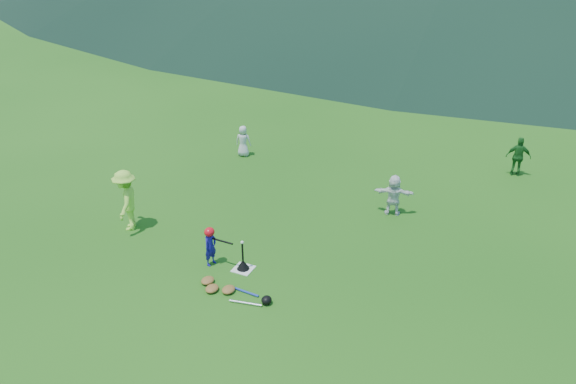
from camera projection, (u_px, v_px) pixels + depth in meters
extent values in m
plane|color=#1B5112|center=(243.00, 269.00, 13.16)|extent=(120.00, 120.00, 0.00)
cube|color=silver|center=(243.00, 269.00, 13.15)|extent=(0.45, 0.45, 0.02)
sphere|color=white|center=(242.00, 242.00, 12.83)|extent=(0.08, 0.08, 0.08)
imported|color=navy|center=(210.00, 247.00, 13.15)|extent=(0.30, 0.39, 0.96)
imported|color=#A5E643|center=(126.00, 200.00, 14.52)|extent=(1.03, 1.23, 1.65)
imported|color=silver|center=(243.00, 141.00, 19.11)|extent=(0.58, 0.44, 1.07)
imported|color=#1B5D1F|center=(518.00, 157.00, 17.63)|extent=(0.78, 0.42, 1.27)
imported|color=white|center=(394.00, 195.00, 15.33)|extent=(1.13, 0.57, 1.17)
cone|color=black|center=(243.00, 265.00, 13.11)|extent=(0.30, 0.30, 0.18)
cylinder|color=black|center=(243.00, 253.00, 12.96)|extent=(0.04, 0.04, 0.50)
ellipsoid|color=red|center=(209.00, 232.00, 12.97)|extent=(0.24, 0.26, 0.22)
cylinder|color=black|center=(222.00, 241.00, 12.96)|extent=(0.62, 0.09, 0.07)
ellipsoid|color=olive|center=(212.00, 289.00, 12.38)|extent=(0.28, 0.34, 0.13)
ellipsoid|color=olive|center=(228.00, 290.00, 12.34)|extent=(0.28, 0.34, 0.13)
ellipsoid|color=olive|center=(208.00, 280.00, 12.65)|extent=(0.28, 0.34, 0.13)
cylinder|color=silver|center=(246.00, 303.00, 11.97)|extent=(0.72, 0.19, 0.06)
cylinder|color=#263FA5|center=(245.00, 292.00, 12.33)|extent=(0.68, 0.10, 0.05)
ellipsoid|color=black|center=(267.00, 300.00, 11.96)|extent=(0.22, 0.24, 0.19)
cube|color=gray|center=(456.00, 35.00, 35.65)|extent=(70.00, 0.03, 1.20)
cube|color=yellow|center=(458.00, 24.00, 35.36)|extent=(70.00, 0.08, 0.08)
cylinder|color=gray|center=(47.00, 2.00, 48.82)|extent=(0.07, 0.07, 1.30)
cylinder|color=gray|center=(456.00, 35.00, 35.65)|extent=(0.07, 0.07, 1.30)
cylinder|color=#382314|center=(422.00, 6.00, 39.66)|extent=(0.56, 0.56, 3.22)
cylinder|color=#382314|center=(496.00, 3.00, 38.94)|extent=(0.56, 0.56, 3.81)
cylinder|color=#382314|center=(573.00, 0.00, 38.22)|extent=(0.56, 0.56, 4.41)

